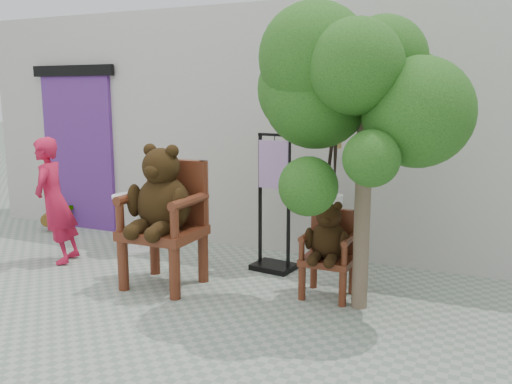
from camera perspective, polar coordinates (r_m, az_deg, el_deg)
ground_plane at (r=4.67m, az=-11.09°, el=-14.32°), size 60.00×60.00×0.00m
back_wall at (r=7.02m, az=3.33°, el=6.75°), size 9.00×1.00×3.00m
doorway at (r=8.19m, az=-18.16°, el=4.41°), size 1.40×0.11×2.33m
chair_big at (r=5.50m, az=-9.69°, el=-1.37°), size 0.72×0.77×1.45m
chair_small at (r=5.22m, az=7.67°, el=-5.20°), size 0.47×0.51×0.94m
person at (r=6.62m, az=-20.46°, el=-0.89°), size 0.51×0.61×1.44m
cafe_table at (r=6.88m, az=-12.39°, el=-2.46°), size 0.60×0.60×0.70m
display_stand at (r=5.95m, az=1.90°, el=-2.78°), size 0.49×0.41×1.51m
stool_bucket at (r=6.17m, az=7.76°, el=-1.86°), size 0.32×0.32×1.45m
tree at (r=4.76m, az=10.01°, el=10.58°), size 1.87×1.45×2.72m
potted_plant at (r=8.30m, az=-20.32°, el=-2.28°), size 0.45×0.41×0.44m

